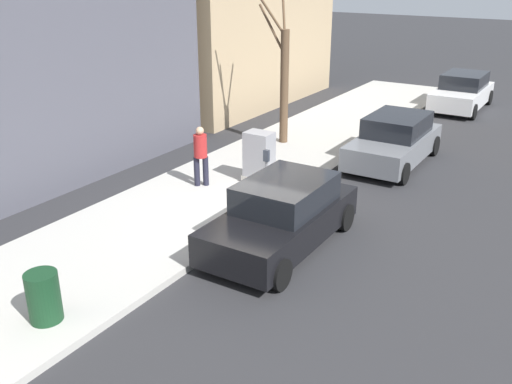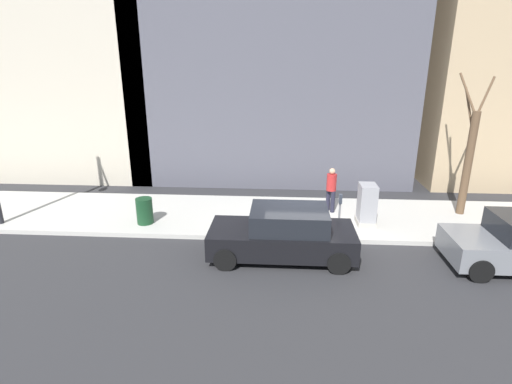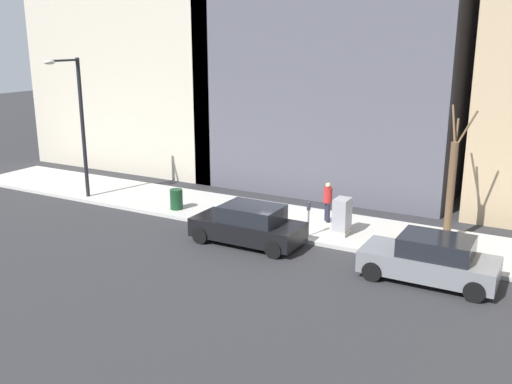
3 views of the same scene
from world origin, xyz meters
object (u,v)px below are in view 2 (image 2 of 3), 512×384
Objects in this scene: pedestrian_near_meter at (331,187)px; bare_tree at (468,158)px; trash_bin at (145,211)px; parking_meter at (340,210)px; parked_car_black at (284,234)px; utility_box at (367,205)px.

bare_tree is at bearing -126.61° from pedestrian_near_meter.
bare_tree is 5.53× the size of trash_bin.
bare_tree is 4.92m from pedestrian_near_meter.
pedestrian_near_meter reaches higher than parking_meter.
bare_tree reaches higher than parking_meter.
bare_tree is at bearing -60.86° from parked_car_black.
parked_car_black reaches higher than trash_bin.
trash_bin is 0.54× the size of pedestrian_near_meter.
utility_box is (0.85, -1.03, -0.13)m from parking_meter.
pedestrian_near_meter is at bearing 42.17° from utility_box.
parking_meter is 0.94× the size of utility_box.
utility_box is 1.63m from pedestrian_near_meter.
pedestrian_near_meter is (1.19, 1.08, 0.24)m from utility_box.
trash_bin is 6.74m from pedestrian_near_meter.
utility_box is 0.86× the size of pedestrian_near_meter.
trash_bin is (1.93, 4.79, -0.14)m from parked_car_black.
bare_tree is at bearing -81.26° from trash_bin.
parking_meter is at bearing 114.81° from bare_tree.
trash_bin is at bearing 98.74° from bare_tree.
utility_box is at bearing -176.19° from pedestrian_near_meter.
parked_car_black reaches higher than parking_meter.
utility_box is at bearing 109.89° from bare_tree.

